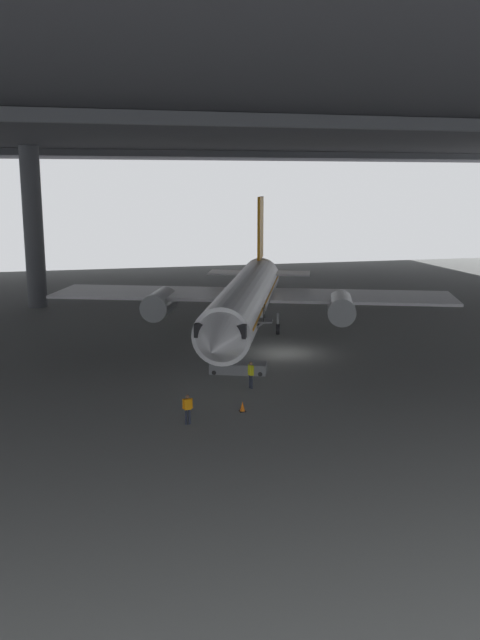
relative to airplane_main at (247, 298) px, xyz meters
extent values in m
plane|color=slate|center=(1.69, -5.26, -3.42)|extent=(110.00, 110.00, 0.00)
cylinder|color=#4C4F54|center=(-17.31, 19.58, 4.70)|extent=(1.96, 1.96, 16.23)
cube|color=#38383D|center=(1.69, 8.49, 13.41)|extent=(121.00, 99.00, 1.20)
cube|color=#4C4F54|center=(1.69, -16.26, 12.41)|extent=(115.50, 0.50, 0.70)
cube|color=#4C4F54|center=(1.69, 24.99, 12.41)|extent=(115.50, 0.50, 0.70)
cylinder|color=white|center=(-0.22, -0.59, 0.02)|extent=(13.14, 26.91, 3.67)
cone|color=white|center=(-5.66, -14.94, 0.02)|extent=(4.93, 5.40, 3.60)
cube|color=black|center=(-4.84, -12.77, 0.48)|extent=(3.83, 3.51, 0.81)
cone|color=white|center=(5.21, 13.77, 0.39)|extent=(5.00, 6.60, 3.12)
cube|color=orange|center=(4.39, 11.60, 4.86)|extent=(1.64, 3.83, 6.01)
cube|color=white|center=(6.44, 9.75, 0.57)|extent=(5.44, 4.47, 0.16)
cube|color=white|center=(1.63, 11.57, 0.57)|extent=(5.44, 4.47, 0.16)
cube|color=white|center=(10.25, 0.19, -0.35)|extent=(16.73, 11.69, 0.24)
cylinder|color=#9EA3A8|center=(7.82, -1.02, -0.99)|extent=(3.82, 5.27, 2.28)
cube|color=white|center=(-7.55, 6.93, -0.35)|extent=(16.73, 11.69, 0.24)
cylinder|color=#9EA3A8|center=(-6.54, 4.41, -0.99)|extent=(3.82, 5.27, 2.28)
cube|color=orange|center=(-0.22, -0.59, 0.29)|extent=(12.50, 25.06, 0.16)
cylinder|color=#9EA3A8|center=(-3.48, -9.17, -2.17)|extent=(0.20, 0.20, 1.15)
cylinder|color=black|center=(-3.48, -9.17, -2.97)|extent=(0.60, 0.95, 0.90)
cylinder|color=#9EA3A8|center=(3.00, 1.05, -2.17)|extent=(0.20, 0.20, 1.15)
cylinder|color=black|center=(3.00, 1.05, -2.97)|extent=(0.60, 0.95, 0.90)
cylinder|color=#9EA3A8|center=(-1.55, 2.78, -2.17)|extent=(0.20, 0.20, 1.15)
cylinder|color=black|center=(-1.55, 2.78, -2.97)|extent=(0.60, 0.95, 0.90)
cube|color=slate|center=(-3.05, -9.51, -3.07)|extent=(4.07, 2.74, 0.70)
cube|color=slate|center=(-3.05, -9.51, -1.26)|extent=(3.75, 2.46, 3.01)
cube|color=slate|center=(-1.44, -10.12, 0.20)|extent=(1.49, 1.61, 0.12)
cylinder|color=black|center=(-1.23, -9.56, 0.70)|extent=(0.06, 0.06, 1.00)
cylinder|color=black|center=(-1.66, -10.68, 0.70)|extent=(0.06, 0.06, 1.00)
cylinder|color=black|center=(-1.36, -9.41, -3.27)|extent=(0.32, 0.22, 0.30)
cylinder|color=black|center=(-1.85, -10.72, -3.27)|extent=(0.32, 0.22, 0.30)
cylinder|color=black|center=(-4.25, -8.31, -3.27)|extent=(0.32, 0.22, 0.30)
cylinder|color=black|center=(-4.75, -9.62, -3.27)|extent=(0.32, 0.22, 0.30)
cylinder|color=#232838|center=(-8.11, -18.48, -3.01)|extent=(0.14, 0.14, 0.82)
cylinder|color=#232838|center=(-7.93, -18.48, -3.01)|extent=(0.14, 0.14, 0.82)
cube|color=orange|center=(-8.02, -18.48, -2.30)|extent=(0.36, 0.22, 0.58)
cylinder|color=orange|center=(-8.25, -18.48, -2.27)|extent=(0.09, 0.09, 0.55)
cylinder|color=orange|center=(-7.79, -18.48, -2.27)|extent=(0.09, 0.09, 0.55)
sphere|color=brown|center=(-8.02, -18.48, -1.89)|extent=(0.22, 0.22, 0.22)
cylinder|color=#232838|center=(-3.18, -13.08, -2.99)|extent=(0.14, 0.14, 0.86)
cylinder|color=#232838|center=(-3.12, -13.25, -2.99)|extent=(0.14, 0.14, 0.86)
cube|color=yellow|center=(-3.15, -13.16, -2.25)|extent=(0.32, 0.41, 0.61)
cylinder|color=yellow|center=(-3.22, -12.95, -2.22)|extent=(0.09, 0.09, 0.58)
cylinder|color=yellow|center=(-3.07, -13.38, -2.22)|extent=(0.09, 0.09, 0.58)
sphere|color=#8C6647|center=(-3.15, -13.16, -1.81)|extent=(0.23, 0.23, 0.23)
cube|color=black|center=(-4.71, -17.23, -3.40)|extent=(0.36, 0.36, 0.04)
cone|color=orange|center=(-4.71, -17.23, -3.10)|extent=(0.30, 0.30, 0.56)
camera|label=1|loc=(-13.48, -51.84, 9.11)|focal=37.59mm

